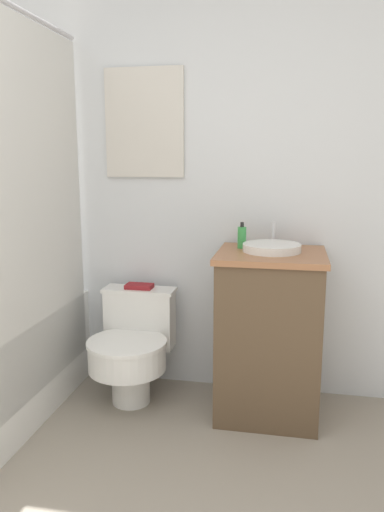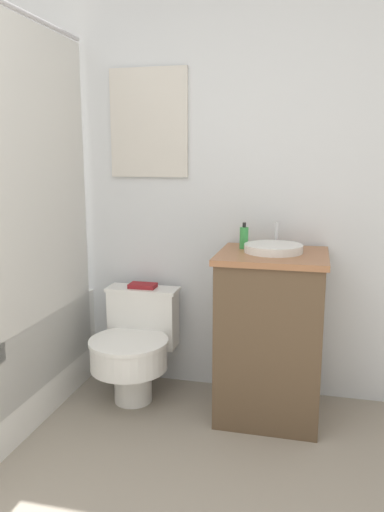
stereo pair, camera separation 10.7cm
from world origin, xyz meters
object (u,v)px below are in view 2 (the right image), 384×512
object	(u,v)px
toilet	(135,344)
book_on_tank	(142,286)
sink	(273,248)
soap_bottle	(244,237)

from	to	relation	value
toilet	book_on_tank	size ratio (longest dim) A/B	3.93
toilet	book_on_tank	distance (m)	0.33
sink	book_on_tank	distance (m)	0.80
toilet	soap_bottle	distance (m)	0.85
sink	soap_bottle	bearing A→B (deg)	157.01
sink	book_on_tank	xyz separation A→B (m)	(-0.74, 0.12, -0.27)
sink	soap_bottle	distance (m)	0.18
toilet	soap_bottle	xyz separation A→B (m)	(0.59, 0.09, 0.61)
book_on_tank	sink	bearing A→B (deg)	-9.34
toilet	sink	world-z (taller)	sink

